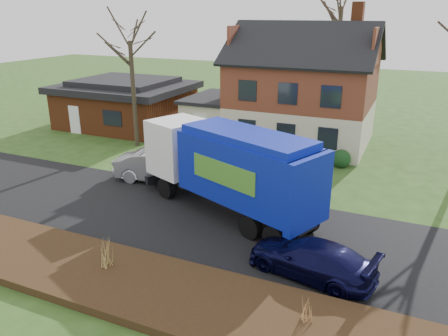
% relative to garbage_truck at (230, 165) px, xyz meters
% --- Properties ---
extents(ground, '(120.00, 120.00, 0.00)m').
position_rel_garbage_truck_xyz_m(ground, '(-2.10, -1.24, -2.31)').
color(ground, '#2A4818').
rests_on(ground, ground).
extents(road, '(80.00, 7.00, 0.02)m').
position_rel_garbage_truck_xyz_m(road, '(-2.10, -1.24, -2.30)').
color(road, black).
rests_on(road, ground).
extents(mulch_verge, '(80.00, 3.50, 0.30)m').
position_rel_garbage_truck_xyz_m(mulch_verge, '(-2.10, -6.54, -2.16)').
color(mulch_verge, black).
rests_on(mulch_verge, ground).
extents(main_house, '(12.95, 8.95, 9.26)m').
position_rel_garbage_truck_xyz_m(main_house, '(-0.61, 12.67, 1.72)').
color(main_house, beige).
rests_on(main_house, ground).
extents(ranch_house, '(9.80, 8.20, 3.70)m').
position_rel_garbage_truck_xyz_m(ranch_house, '(-14.10, 11.76, -0.49)').
color(ranch_house, brown).
rests_on(ranch_house, ground).
extents(garbage_truck, '(9.58, 5.84, 4.00)m').
position_rel_garbage_truck_xyz_m(garbage_truck, '(0.00, 0.00, 0.00)').
color(garbage_truck, black).
rests_on(garbage_truck, ground).
extents(silver_sedan, '(5.32, 2.60, 1.68)m').
position_rel_garbage_truck_xyz_m(silver_sedan, '(-4.93, 2.21, -1.47)').
color(silver_sedan, '#AEB0B6').
rests_on(silver_sedan, ground).
extents(navy_wagon, '(4.77, 2.72, 1.30)m').
position_rel_garbage_truck_xyz_m(navy_wagon, '(4.51, -3.42, -1.65)').
color(navy_wagon, black).
rests_on(navy_wagon, ground).
extents(tree_front_west, '(3.24, 3.24, 9.63)m').
position_rel_garbage_truck_xyz_m(tree_front_west, '(-10.06, 7.22, 5.63)').
color(tree_front_west, '#3A3023').
rests_on(tree_front_west, ground).
extents(grass_clump_mid, '(0.38, 0.31, 1.06)m').
position_rel_garbage_truck_xyz_m(grass_clump_mid, '(-1.96, -6.23, -1.47)').
color(grass_clump_mid, tan).
rests_on(grass_clump_mid, mulch_verge).
extents(grass_clump_east, '(0.34, 0.28, 0.84)m').
position_rel_garbage_truck_xyz_m(grass_clump_east, '(5.00, -6.25, -1.58)').
color(grass_clump_east, tan).
rests_on(grass_clump_east, mulch_verge).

